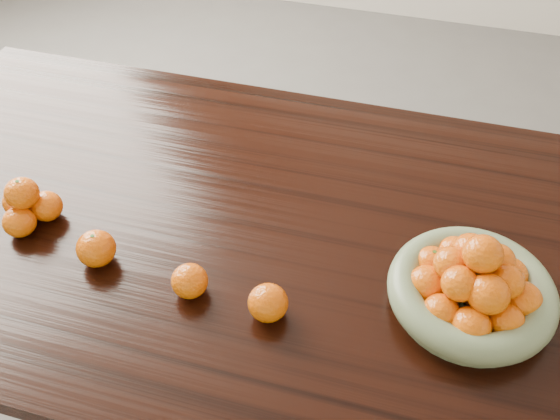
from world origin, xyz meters
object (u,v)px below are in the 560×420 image
(orange_pyramid, at_px, (27,205))
(dining_table, at_px, (289,261))
(loose_orange_0, at_px, (96,249))
(fruit_bowl, at_px, (473,288))

(orange_pyramid, bearing_deg, dining_table, 12.01)
(loose_orange_0, bearing_deg, dining_table, 27.20)
(fruit_bowl, xyz_separation_m, orange_pyramid, (-0.90, -0.03, -0.00))
(orange_pyramid, distance_m, loose_orange_0, 0.20)
(loose_orange_0, bearing_deg, orange_pyramid, 161.59)
(orange_pyramid, height_order, loose_orange_0, orange_pyramid)
(orange_pyramid, relative_size, loose_orange_0, 1.69)
(dining_table, xyz_separation_m, fruit_bowl, (0.37, -0.09, 0.14))
(dining_table, xyz_separation_m, loose_orange_0, (-0.34, -0.18, 0.13))
(fruit_bowl, distance_m, loose_orange_0, 0.72)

